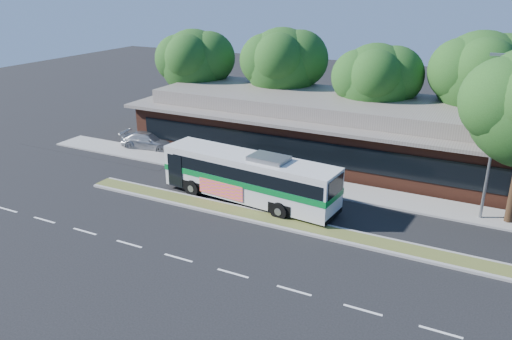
% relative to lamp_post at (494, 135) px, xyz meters
% --- Properties ---
extents(ground, '(120.00, 120.00, 0.00)m').
position_rel_lamp_post_xyz_m(ground, '(-9.56, -6.00, -4.90)').
color(ground, black).
rests_on(ground, ground).
extents(median_strip, '(26.00, 1.10, 0.15)m').
position_rel_lamp_post_xyz_m(median_strip, '(-9.56, -5.40, -4.83)').
color(median_strip, '#4C5B26').
rests_on(median_strip, ground).
extents(sidewalk, '(44.00, 2.60, 0.12)m').
position_rel_lamp_post_xyz_m(sidewalk, '(-9.56, 0.40, -4.84)').
color(sidewalk, gray).
rests_on(sidewalk, ground).
extents(parking_lot, '(14.00, 12.00, 0.01)m').
position_rel_lamp_post_xyz_m(parking_lot, '(-27.56, 4.00, -4.90)').
color(parking_lot, black).
rests_on(parking_lot, ground).
extents(plaza_building, '(33.20, 11.20, 4.45)m').
position_rel_lamp_post_xyz_m(plaza_building, '(-9.56, 6.99, -2.77)').
color(plaza_building, '#53271A').
rests_on(plaza_building, ground).
extents(lamp_post, '(0.93, 0.18, 9.07)m').
position_rel_lamp_post_xyz_m(lamp_post, '(0.00, 0.00, 0.00)').
color(lamp_post, slate).
rests_on(lamp_post, ground).
extents(tree_bg_a, '(6.47, 5.80, 8.63)m').
position_rel_lamp_post_xyz_m(tree_bg_a, '(-24.15, 9.14, 0.97)').
color(tree_bg_a, black).
rests_on(tree_bg_a, ground).
extents(tree_bg_b, '(6.69, 6.00, 9.00)m').
position_rel_lamp_post_xyz_m(tree_bg_b, '(-16.13, 10.14, 1.24)').
color(tree_bg_b, black).
rests_on(tree_bg_b, ground).
extents(tree_bg_c, '(6.24, 5.60, 8.26)m').
position_rel_lamp_post_xyz_m(tree_bg_c, '(-8.16, 9.13, 0.69)').
color(tree_bg_c, black).
rests_on(tree_bg_c, ground).
extents(tree_bg_d, '(6.91, 6.20, 9.37)m').
position_rel_lamp_post_xyz_m(tree_bg_d, '(-1.12, 10.15, 1.52)').
color(tree_bg_d, black).
rests_on(tree_bg_d, ground).
extents(transit_bus, '(11.27, 3.45, 3.12)m').
position_rel_lamp_post_xyz_m(transit_bus, '(-12.55, -3.61, -3.17)').
color(transit_bus, beige).
rests_on(transit_bus, ground).
extents(sedan, '(4.78, 2.56, 1.32)m').
position_rel_lamp_post_xyz_m(sedan, '(-24.28, 1.80, -4.24)').
color(sedan, '#9C9FA3').
rests_on(sedan, ground).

